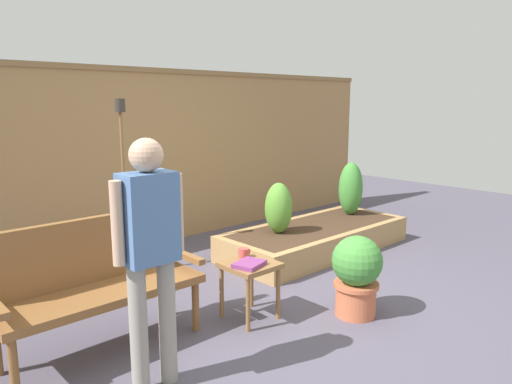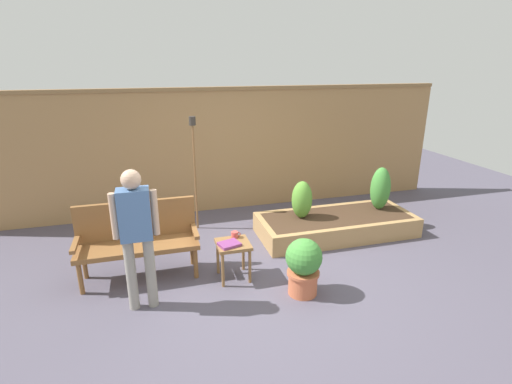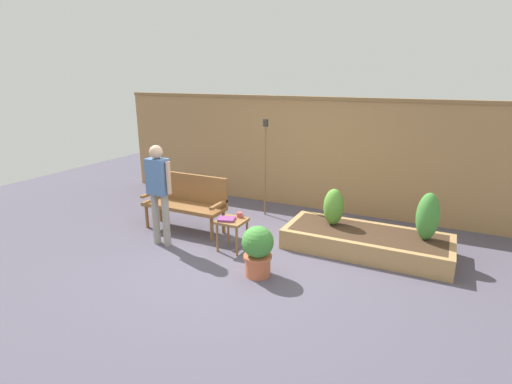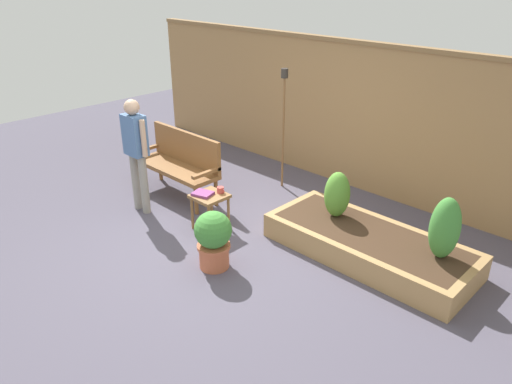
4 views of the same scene
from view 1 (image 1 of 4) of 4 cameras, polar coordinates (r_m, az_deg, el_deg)
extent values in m
plane|color=#514C5B|center=(4.19, 3.92, -14.23)|extent=(14.00, 14.00, 0.00)
cube|color=#A37A4C|center=(5.93, -14.52, 3.46)|extent=(8.40, 0.10, 2.10)
cube|color=olive|center=(5.90, -15.02, 13.92)|extent=(8.40, 0.14, 0.06)
cylinder|color=brown|center=(4.14, -10.15, -11.66)|extent=(0.06, 0.06, 0.40)
cylinder|color=brown|center=(3.86, -7.19, -13.26)|extent=(0.06, 0.06, 0.40)
cylinder|color=brown|center=(3.36, -26.83, -18.22)|extent=(0.06, 0.06, 0.40)
cube|color=brown|center=(3.62, -17.70, -11.45)|extent=(1.44, 0.48, 0.06)
cube|color=brown|center=(3.71, -19.33, -6.56)|extent=(1.44, 0.06, 0.48)
cube|color=brown|center=(3.89, -8.51, -7.44)|extent=(0.06, 0.48, 0.04)
cylinder|color=olive|center=(4.23, -0.54, -10.69)|extent=(0.04, 0.04, 0.44)
cylinder|color=olive|center=(4.01, 2.70, -11.95)|extent=(0.04, 0.04, 0.44)
cylinder|color=olive|center=(4.03, -4.10, -11.83)|extent=(0.04, 0.04, 0.44)
cylinder|color=olive|center=(3.80, -0.90, -13.26)|extent=(0.04, 0.04, 0.44)
cube|color=olive|center=(3.93, -0.72, -8.67)|extent=(0.40, 0.40, 0.04)
cylinder|color=#CC4C47|center=(4.04, -1.49, -7.24)|extent=(0.09, 0.09, 0.08)
torus|color=#CC4C47|center=(4.07, -0.97, -7.10)|extent=(0.06, 0.01, 0.06)
cube|color=#7F3875|center=(3.84, -0.81, -8.56)|extent=(0.28, 0.25, 0.03)
cylinder|color=#C66642|center=(4.19, 11.74, -12.52)|extent=(0.33, 0.33, 0.25)
cylinder|color=#C66642|center=(4.14, 11.81, -10.71)|extent=(0.37, 0.37, 0.04)
sphere|color=#428938|center=(4.07, 11.92, -8.01)|extent=(0.42, 0.42, 0.42)
cube|color=#AD8451|center=(5.56, 10.71, -6.36)|extent=(2.40, 0.09, 0.30)
cube|color=#AD8451|center=(6.12, 3.86, -4.61)|extent=(2.40, 0.09, 0.30)
cube|color=#AD8451|center=(5.04, -1.51, -7.98)|extent=(0.09, 0.82, 0.30)
cube|color=#AD8451|center=(6.72, 13.51, -3.48)|extent=(0.09, 0.82, 0.30)
cube|color=#422D1E|center=(5.83, 7.11, -5.45)|extent=(2.22, 0.82, 0.30)
cylinder|color=brown|center=(5.45, 2.67, -4.55)|extent=(0.04, 0.04, 0.06)
ellipsoid|color=#569333|center=(5.39, 2.70, -1.91)|extent=(0.31, 0.31, 0.57)
cylinder|color=brown|center=(6.44, 11.08, -2.35)|extent=(0.04, 0.04, 0.06)
ellipsoid|color=#428938|center=(6.38, 11.18, 0.40)|extent=(0.31, 0.31, 0.69)
cylinder|color=brown|center=(5.03, -15.34, -0.36)|extent=(0.03, 0.03, 1.66)
cylinder|color=#332D28|center=(4.94, -15.86, 9.88)|extent=(0.10, 0.10, 0.13)
cylinder|color=gray|center=(3.17, -10.49, -14.76)|extent=(0.11, 0.11, 0.82)
cylinder|color=gray|center=(3.08, -13.76, -15.68)|extent=(0.11, 0.11, 0.82)
cube|color=#4C70A3|center=(2.89, -12.62, -3.00)|extent=(0.32, 0.20, 0.54)
cylinder|color=tan|center=(2.99, -9.31, -2.42)|extent=(0.07, 0.07, 0.49)
cylinder|color=tan|center=(2.80, -16.16, -3.61)|extent=(0.07, 0.07, 0.49)
sphere|color=tan|center=(2.83, -12.93, 4.30)|extent=(0.20, 0.20, 0.20)
camera|label=2|loc=(2.26, 92.71, 20.57)|focal=27.18mm
camera|label=3|loc=(5.65, 70.10, 11.65)|focal=27.70mm
camera|label=4|loc=(6.90, 56.20, 17.19)|focal=34.12mm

